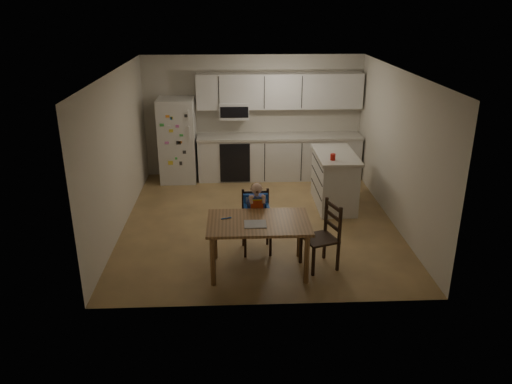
{
  "coord_description": "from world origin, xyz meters",
  "views": [
    {
      "loc": [
        -0.4,
        -7.74,
        3.52
      ],
      "look_at": [
        -0.1,
        -1.05,
        0.93
      ],
      "focal_mm": 35.0,
      "sensor_mm": 36.0,
      "label": 1
    }
  ],
  "objects_px": {
    "refrigerator": "(178,140)",
    "red_cup": "(333,157)",
    "kitchen_island": "(334,179)",
    "chair_side": "(326,231)",
    "dining_table": "(259,228)",
    "chair_booster": "(256,209)"
  },
  "relations": [
    {
      "from": "refrigerator",
      "to": "red_cup",
      "type": "height_order",
      "value": "refrigerator"
    },
    {
      "from": "kitchen_island",
      "to": "chair_side",
      "type": "bearing_deg",
      "value": -103.77
    },
    {
      "from": "red_cup",
      "to": "dining_table",
      "type": "xyz_separation_m",
      "value": [
        -1.35,
        -1.92,
        -0.39
      ]
    },
    {
      "from": "red_cup",
      "to": "chair_booster",
      "type": "xyz_separation_m",
      "value": [
        -1.36,
        -1.3,
        -0.38
      ]
    },
    {
      "from": "refrigerator",
      "to": "chair_booster",
      "type": "height_order",
      "value": "refrigerator"
    },
    {
      "from": "kitchen_island",
      "to": "red_cup",
      "type": "relative_size",
      "value": 12.24
    },
    {
      "from": "kitchen_island",
      "to": "red_cup",
      "type": "distance_m",
      "value": 0.67
    },
    {
      "from": "refrigerator",
      "to": "dining_table",
      "type": "bearing_deg",
      "value": -69.0
    },
    {
      "from": "dining_table",
      "to": "refrigerator",
      "type": "bearing_deg",
      "value": 111.0
    },
    {
      "from": "refrigerator",
      "to": "red_cup",
      "type": "xyz_separation_m",
      "value": [
        2.81,
        -1.88,
        0.18
      ]
    },
    {
      "from": "kitchen_island",
      "to": "chair_booster",
      "type": "height_order",
      "value": "chair_booster"
    },
    {
      "from": "chair_booster",
      "to": "chair_side",
      "type": "height_order",
      "value": "chair_booster"
    },
    {
      "from": "kitchen_island",
      "to": "dining_table",
      "type": "bearing_deg",
      "value": -122.88
    },
    {
      "from": "dining_table",
      "to": "kitchen_island",
      "type": "bearing_deg",
      "value": 57.12
    },
    {
      "from": "dining_table",
      "to": "chair_side",
      "type": "xyz_separation_m",
      "value": [
        0.94,
        0.08,
        -0.1
      ]
    },
    {
      "from": "refrigerator",
      "to": "dining_table",
      "type": "distance_m",
      "value": 4.08
    },
    {
      "from": "refrigerator",
      "to": "chair_booster",
      "type": "distance_m",
      "value": 3.51
    },
    {
      "from": "refrigerator",
      "to": "kitchen_island",
      "type": "xyz_separation_m",
      "value": [
        2.94,
        -1.51,
        -0.36
      ]
    },
    {
      "from": "red_cup",
      "to": "chair_side",
      "type": "height_order",
      "value": "red_cup"
    },
    {
      "from": "kitchen_island",
      "to": "chair_booster",
      "type": "xyz_separation_m",
      "value": [
        -1.48,
        -1.68,
        0.16
      ]
    },
    {
      "from": "refrigerator",
      "to": "kitchen_island",
      "type": "distance_m",
      "value": 3.32
    },
    {
      "from": "chair_booster",
      "to": "refrigerator",
      "type": "bearing_deg",
      "value": 111.41
    }
  ]
}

